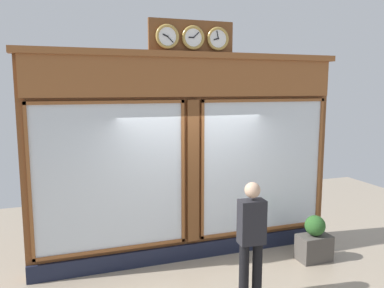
% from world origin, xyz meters
% --- Properties ---
extents(shop_facade, '(5.46, 0.42, 4.04)m').
position_xyz_m(shop_facade, '(0.00, -0.13, 1.79)').
color(shop_facade, brown).
rests_on(shop_facade, ground_plane).
extents(pedestrian, '(0.38, 0.25, 1.69)m').
position_xyz_m(pedestrian, '(-0.35, 1.50, 0.93)').
color(pedestrian, black).
rests_on(pedestrian, ground_plane).
extents(planter_box, '(0.56, 0.36, 0.45)m').
position_xyz_m(planter_box, '(-1.97, 0.76, 0.22)').
color(planter_box, '#4C4742').
rests_on(planter_box, ground_plane).
extents(planter_shrub, '(0.35, 0.35, 0.35)m').
position_xyz_m(planter_shrub, '(-1.97, 0.76, 0.62)').
color(planter_shrub, '#285623').
rests_on(planter_shrub, planter_box).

